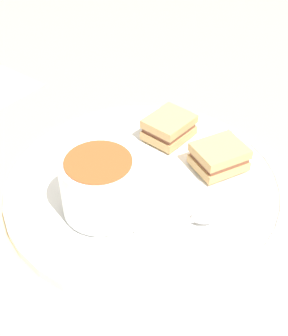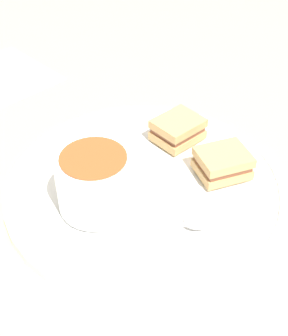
% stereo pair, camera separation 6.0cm
% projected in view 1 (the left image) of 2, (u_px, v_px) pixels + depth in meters
% --- Properties ---
extents(ground_plane, '(2.40, 2.40, 0.00)m').
position_uv_depth(ground_plane, '(144.00, 191.00, 0.62)').
color(ground_plane, '#D1B27F').
extents(plate, '(0.36, 0.36, 0.02)m').
position_uv_depth(plate, '(144.00, 185.00, 0.62)').
color(plate, white).
rests_on(plate, ground_plane).
extents(soup_bowl, '(0.09, 0.09, 0.07)m').
position_uv_depth(soup_bowl, '(100.00, 185.00, 0.55)').
color(soup_bowl, white).
rests_on(soup_bowl, plate).
extents(spoon, '(0.06, 0.10, 0.01)m').
position_uv_depth(spoon, '(200.00, 218.00, 0.55)').
color(spoon, silver).
rests_on(spoon, plate).
extents(sandwich_half_near, '(0.07, 0.08, 0.03)m').
position_uv_depth(sandwich_half_near, '(219.00, 157.00, 0.62)').
color(sandwich_half_near, tan).
rests_on(sandwich_half_near, plate).
extents(sandwich_half_far, '(0.07, 0.07, 0.03)m').
position_uv_depth(sandwich_half_far, '(169.00, 127.00, 0.67)').
color(sandwich_half_far, tan).
rests_on(sandwich_half_far, plate).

